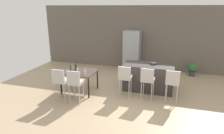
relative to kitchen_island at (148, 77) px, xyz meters
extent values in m
plane|color=tan|center=(-0.52, -0.66, -0.46)|extent=(10.00, 10.00, 0.00)
cube|color=#665B51|center=(-0.52, 2.43, 0.99)|extent=(10.00, 0.12, 2.90)
cube|color=#383330|center=(0.00, 0.00, 0.00)|extent=(1.72, 0.88, 0.92)
cube|color=beige|center=(-0.64, -0.76, 0.19)|extent=(0.40, 0.40, 0.08)
cube|color=beige|center=(-0.64, -0.93, 0.41)|extent=(0.40, 0.06, 0.36)
cylinder|color=#B2B2B7|center=(-0.80, -0.60, -0.16)|extent=(0.03, 0.03, 0.61)
cylinder|color=#B2B2B7|center=(-0.48, -0.60, -0.16)|extent=(0.03, 0.03, 0.61)
cylinder|color=#B2B2B7|center=(-0.80, -0.92, -0.16)|extent=(0.03, 0.03, 0.61)
cylinder|color=#B2B2B7|center=(-0.48, -0.92, -0.16)|extent=(0.03, 0.03, 0.61)
cube|color=beige|center=(0.08, -0.76, 0.19)|extent=(0.43, 0.43, 0.08)
cube|color=beige|center=(0.07, -0.93, 0.41)|extent=(0.40, 0.09, 0.36)
cylinder|color=#B2B2B7|center=(-0.07, -0.59, -0.16)|extent=(0.03, 0.03, 0.61)
cylinder|color=#B2B2B7|center=(0.25, -0.61, -0.16)|extent=(0.03, 0.03, 0.61)
cylinder|color=#B2B2B7|center=(-0.09, -0.90, -0.16)|extent=(0.03, 0.03, 0.61)
cylinder|color=#B2B2B7|center=(0.23, -0.93, -0.16)|extent=(0.03, 0.03, 0.61)
cube|color=beige|center=(0.82, -0.76, 0.19)|extent=(0.42, 0.42, 0.08)
cube|color=beige|center=(0.81, -0.93, 0.41)|extent=(0.40, 0.08, 0.36)
cylinder|color=#B2B2B7|center=(0.67, -0.59, -0.16)|extent=(0.03, 0.03, 0.61)
cylinder|color=#B2B2B7|center=(0.99, -0.61, -0.16)|extent=(0.03, 0.03, 0.61)
cylinder|color=#B2B2B7|center=(0.65, -0.91, -0.16)|extent=(0.03, 0.03, 0.61)
cylinder|color=#B2B2B7|center=(0.97, -0.93, -0.16)|extent=(0.03, 0.03, 0.61)
cube|color=#4C4238|center=(-2.23, -0.86, 0.26)|extent=(1.11, 0.92, 0.04)
cylinder|color=black|center=(-2.73, -0.46, -0.11)|extent=(0.05, 0.05, 0.70)
cylinder|color=black|center=(-1.73, -0.46, -0.11)|extent=(0.05, 0.05, 0.70)
cylinder|color=black|center=(-2.73, -1.26, -0.11)|extent=(0.05, 0.05, 0.70)
cylinder|color=black|center=(-1.73, -1.26, -0.11)|extent=(0.05, 0.05, 0.70)
cube|color=beige|center=(-2.48, -1.62, 0.19)|extent=(0.41, 0.41, 0.08)
cube|color=beige|center=(-2.47, -1.79, 0.41)|extent=(0.40, 0.07, 0.36)
cylinder|color=#B2B2B7|center=(-2.64, -1.46, -0.16)|extent=(0.03, 0.03, 0.61)
cylinder|color=#B2B2B7|center=(-2.32, -1.45, -0.16)|extent=(0.03, 0.03, 0.61)
cylinder|color=#B2B2B7|center=(-2.63, -1.78, -0.16)|extent=(0.03, 0.03, 0.61)
cylinder|color=#B2B2B7|center=(-2.31, -1.77, -0.16)|extent=(0.03, 0.03, 0.61)
cube|color=beige|center=(-1.98, -1.62, 0.19)|extent=(0.41, 0.41, 0.08)
cube|color=beige|center=(-1.97, -1.79, 0.41)|extent=(0.40, 0.07, 0.36)
cylinder|color=#B2B2B7|center=(-2.14, -1.46, -0.16)|extent=(0.03, 0.03, 0.61)
cylinder|color=#B2B2B7|center=(-1.82, -1.45, -0.16)|extent=(0.03, 0.03, 0.61)
cylinder|color=#B2B2B7|center=(-2.13, -1.78, -0.16)|extent=(0.03, 0.03, 0.61)
cylinder|color=#B2B2B7|center=(-1.81, -1.77, -0.16)|extent=(0.03, 0.03, 0.61)
cylinder|color=#194723|center=(-2.45, -1.05, 0.40)|extent=(0.06, 0.06, 0.23)
cylinder|color=#194723|center=(-2.45, -1.05, 0.56)|extent=(0.02, 0.02, 0.10)
cylinder|color=#471E19|center=(-2.38, -0.81, 0.39)|extent=(0.06, 0.06, 0.22)
cylinder|color=#471E19|center=(-2.38, -0.81, 0.54)|extent=(0.02, 0.02, 0.08)
cylinder|color=silver|center=(-2.23, -0.98, 0.28)|extent=(0.06, 0.06, 0.00)
cylinder|color=silver|center=(-2.23, -0.98, 0.32)|extent=(0.01, 0.01, 0.08)
cone|color=silver|center=(-2.23, -0.98, 0.41)|extent=(0.07, 0.07, 0.09)
cylinder|color=silver|center=(-1.93, -1.04, 0.28)|extent=(0.06, 0.06, 0.00)
cylinder|color=silver|center=(-1.93, -1.04, 0.32)|extent=(0.01, 0.01, 0.08)
cone|color=silver|center=(-1.93, -1.04, 0.41)|extent=(0.07, 0.07, 0.09)
cube|color=#939699|center=(-0.98, 1.99, 0.46)|extent=(0.72, 0.68, 1.84)
cylinder|color=#333338|center=(0.16, 0.06, 0.50)|extent=(0.21, 0.21, 0.07)
cylinder|color=#38383D|center=(1.64, 1.98, -0.35)|extent=(0.24, 0.24, 0.22)
sphere|color=#2D6B33|center=(1.64, 1.98, -0.08)|extent=(0.37, 0.37, 0.37)
camera|label=1|loc=(0.67, -6.63, 2.37)|focal=31.65mm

